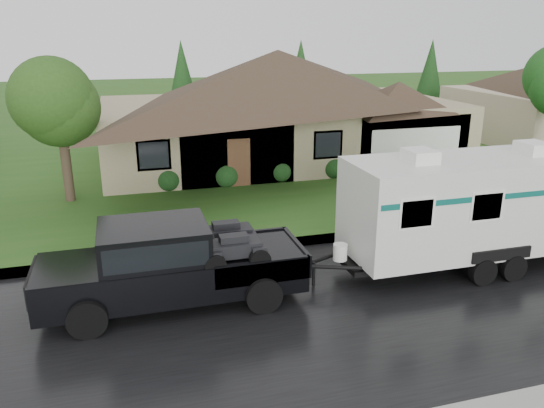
# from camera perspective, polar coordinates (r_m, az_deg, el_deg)

# --- Properties ---
(ground) EXTENTS (140.00, 140.00, 0.00)m
(ground) POSITION_cam_1_polar(r_m,az_deg,el_deg) (15.79, 8.18, -6.94)
(ground) COLOR #26541A
(ground) RESTS_ON ground
(road) EXTENTS (140.00, 8.00, 0.01)m
(road) POSITION_cam_1_polar(r_m,az_deg,el_deg) (14.18, 11.49, -10.14)
(road) COLOR black
(road) RESTS_ON ground
(curb) EXTENTS (140.00, 0.50, 0.15)m
(curb) POSITION_cam_1_polar(r_m,az_deg,el_deg) (17.66, 5.24, -3.79)
(curb) COLOR gray
(curb) RESTS_ON ground
(lawn) EXTENTS (140.00, 26.00, 0.15)m
(lawn) POSITION_cam_1_polar(r_m,az_deg,el_deg) (29.38, -3.72, 5.13)
(lawn) COLOR #26541A
(lawn) RESTS_ON ground
(house_main) EXTENTS (19.44, 10.80, 6.90)m
(house_main) POSITION_cam_1_polar(r_m,az_deg,el_deg) (28.26, 1.29, 11.88)
(house_main) COLOR #998867
(house_main) RESTS_ON lawn
(tree_left_green) EXTENTS (3.26, 3.26, 5.40)m
(tree_left_green) POSITION_cam_1_polar(r_m,az_deg,el_deg) (22.08, -21.91, 9.68)
(tree_left_green) COLOR #382B1E
(tree_left_green) RESTS_ON lawn
(shrub_row) EXTENTS (13.60, 1.00, 1.00)m
(shrub_row) POSITION_cam_1_polar(r_m,az_deg,el_deg) (24.44, 3.74, 3.87)
(shrub_row) COLOR #143814
(shrub_row) RESTS_ON lawn
(pickup_truck) EXTENTS (6.50, 2.47, 2.17)m
(pickup_truck) POSITION_cam_1_polar(r_m,az_deg,el_deg) (13.53, -11.13, -6.09)
(pickup_truck) COLOR black
(pickup_truck) RESTS_ON ground
(travel_trailer) EXTENTS (8.02, 2.82, 3.60)m
(travel_trailer) POSITION_cam_1_polar(r_m,az_deg,el_deg) (16.38, 21.04, 0.09)
(travel_trailer) COLOR silver
(travel_trailer) RESTS_ON ground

